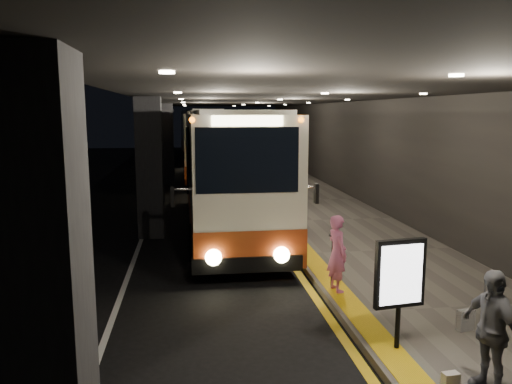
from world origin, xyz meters
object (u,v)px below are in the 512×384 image
passenger_boarding (337,253)px  stanchion_post (332,262)px  coach_second (210,147)px  passenger_waiting_grey (491,330)px  coach_main (227,174)px  info_sign (400,276)px  coach_third (201,136)px  bag_plain (450,382)px  bag_polka (466,320)px

passenger_boarding → stanchion_post: passenger_boarding is taller
coach_second → passenger_waiting_grey: bearing=-81.2°
stanchion_post → coach_main: bearing=104.8°
passenger_waiting_grey → info_sign: bearing=-160.5°
coach_third → bag_plain: 36.61m
passenger_boarding → bag_polka: size_ratio=4.43×
passenger_waiting_grey → stanchion_post: passenger_waiting_grey is taller
bag_plain → info_sign: info_sign is taller
coach_third → stanchion_post: 32.39m
stanchion_post → bag_polka: bearing=-54.1°
bag_polka → bag_plain: bag_polka is taller
coach_main → info_sign: coach_main is taller
passenger_boarding → info_sign: bearing=173.6°
coach_main → passenger_boarding: (1.82, -6.89, -0.88)m
info_sign → passenger_waiting_grey: bearing=-68.1°
coach_main → passenger_boarding: 7.18m
coach_third → bag_polka: (3.71, -34.69, -1.61)m
stanchion_post → coach_third: bearing=93.5°
bag_polka → stanchion_post: size_ratio=0.32×
passenger_boarding → coach_second: bearing=-5.7°
stanchion_post → bag_plain: bearing=-83.8°
coach_second → bag_plain: (2.18, -24.38, -1.56)m
passenger_boarding → bag_plain: bearing=175.1°
coach_main → passenger_boarding: size_ratio=7.55×
coach_third → passenger_waiting_grey: coach_third is taller
passenger_boarding → info_sign: info_sign is taller
bag_polka → info_sign: bearing=-161.2°
passenger_boarding → bag_plain: passenger_boarding is taller
coach_main → bag_polka: (3.49, -9.09, -1.52)m
coach_main → stanchion_post: (1.77, -6.71, -1.12)m
passenger_boarding → bag_plain: (0.40, -4.00, -0.69)m
coach_third → info_sign: coach_third is taller
coach_second → passenger_boarding: size_ratio=7.48×
coach_main → coach_third: 25.60m
coach_second → stanchion_post: bearing=-82.7°
coach_second → coach_third: (-0.26, 12.11, 0.09)m
coach_third → stanchion_post: (1.99, -32.31, -1.21)m
coach_second → bag_polka: coach_second is taller
bag_plain → coach_third: bearing=93.8°
coach_third → passenger_boarding: 32.57m
coach_second → coach_third: 12.11m
passenger_boarding → bag_plain: 4.08m
passenger_boarding → stanchion_post: bearing=4.6°
info_sign → stanchion_post: (-0.25, 2.88, -0.64)m
coach_main → info_sign: 9.81m
bag_plain → info_sign: size_ratio=0.15×
passenger_boarding → passenger_waiting_grey: (0.94, -3.99, 0.03)m
bag_polka → bag_plain: size_ratio=1.35×
passenger_waiting_grey → stanchion_post: (-0.99, 4.18, -0.27)m
info_sign → stanchion_post: bearing=87.1°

